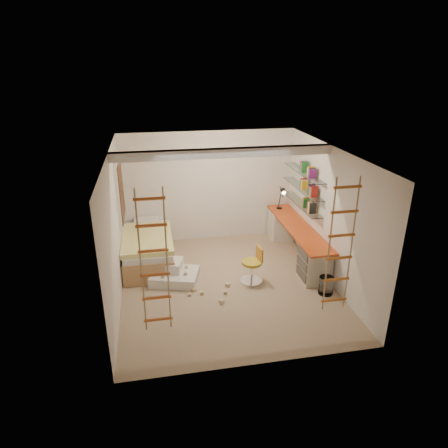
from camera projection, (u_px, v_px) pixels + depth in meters
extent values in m
plane|color=tan|center=(227.00, 284.00, 7.78)|extent=(4.50, 4.50, 0.00)
cube|color=white|center=(224.00, 153.00, 7.10)|extent=(4.00, 0.18, 0.16)
cube|color=white|center=(119.00, 191.00, 8.22)|extent=(0.06, 1.15, 1.35)
cube|color=#4C2D1E|center=(121.00, 191.00, 8.22)|extent=(0.02, 1.00, 1.20)
cylinder|color=white|center=(326.00, 285.00, 7.41)|extent=(0.27, 0.27, 0.34)
cube|color=#D24B18|center=(298.00, 227.00, 8.56)|extent=(0.55, 2.80, 0.04)
cube|color=beige|center=(281.00, 224.00, 9.70)|extent=(0.52, 0.55, 0.71)
cube|color=beige|center=(315.00, 264.00, 7.79)|extent=(0.52, 0.55, 0.71)
cube|color=#4C4742|center=(303.00, 254.00, 7.65)|extent=(0.02, 0.50, 0.18)
cube|color=#4C4742|center=(302.00, 264.00, 7.73)|extent=(0.02, 0.50, 0.18)
cube|color=#4C4742|center=(301.00, 274.00, 7.81)|extent=(0.02, 0.50, 0.18)
cube|color=white|center=(301.00, 204.00, 8.69)|extent=(0.25, 1.80, 0.01)
cube|color=white|center=(302.00, 188.00, 8.56)|extent=(0.25, 1.80, 0.01)
cube|color=white|center=(304.00, 172.00, 8.43)|extent=(0.25, 1.80, 0.01)
cube|color=#AD7F51|center=(148.00, 252.00, 8.56)|extent=(1.00, 2.00, 0.45)
cube|color=white|center=(147.00, 240.00, 8.45)|extent=(0.95, 1.95, 0.12)
cube|color=yellow|center=(147.00, 239.00, 8.27)|extent=(1.02, 1.60, 0.10)
cube|color=white|center=(147.00, 221.00, 9.13)|extent=(0.55, 0.35, 0.12)
cylinder|color=black|center=(279.00, 208.00, 9.58)|extent=(0.14, 0.14, 0.02)
cylinder|color=black|center=(280.00, 200.00, 9.51)|extent=(0.02, 0.15, 0.36)
cylinder|color=black|center=(282.00, 192.00, 9.32)|extent=(0.02, 0.27, 0.20)
cone|color=black|center=(283.00, 191.00, 9.19)|extent=(0.12, 0.14, 0.15)
cylinder|color=#FFEABF|center=(284.00, 193.00, 9.17)|extent=(0.08, 0.04, 0.08)
cylinder|color=gold|center=(252.00, 263.00, 7.70)|extent=(0.43, 0.43, 0.05)
cube|color=orange|center=(260.00, 254.00, 7.68)|extent=(0.07, 0.29, 0.27)
cylinder|color=silver|center=(252.00, 271.00, 7.77)|extent=(0.05, 0.05, 0.38)
cylinder|color=silver|center=(251.00, 281.00, 7.85)|extent=(0.49, 0.49, 0.05)
cube|color=silver|center=(175.00, 277.00, 7.86)|extent=(1.05, 0.92, 0.20)
cube|color=silver|center=(168.00, 265.00, 7.89)|extent=(0.65, 0.58, 0.20)
cube|color=#CCB284|center=(168.00, 259.00, 7.83)|extent=(0.10, 0.10, 0.08)
cube|color=#CCB284|center=(167.00, 255.00, 7.80)|extent=(0.09, 0.09, 0.07)
cube|color=#CCB284|center=(167.00, 251.00, 7.77)|extent=(0.07, 0.07, 0.12)
cube|color=#CCB284|center=(185.00, 273.00, 7.71)|extent=(0.06, 0.06, 0.06)
cube|color=#CCB284|center=(186.00, 267.00, 7.96)|extent=(0.06, 0.06, 0.06)
cube|color=#CCB284|center=(163.00, 276.00, 7.61)|extent=(0.06, 0.06, 0.06)
cube|color=#CCB284|center=(225.00, 292.00, 7.45)|extent=(0.07, 0.07, 0.07)
cube|color=#CCB284|center=(228.00, 285.00, 7.68)|extent=(0.07, 0.07, 0.07)
cube|color=#CCB284|center=(190.00, 294.00, 7.38)|extent=(0.07, 0.07, 0.07)
cube|color=#CCB284|center=(202.00, 293.00, 7.43)|extent=(0.07, 0.07, 0.07)
cube|color=#CCB284|center=(222.00, 302.00, 7.15)|extent=(0.07, 0.07, 0.07)
cube|color=#CCB284|center=(194.00, 290.00, 7.52)|extent=(0.07, 0.07, 0.07)
cube|color=#262626|center=(301.00, 199.00, 8.65)|extent=(0.14, 0.46, 0.22)
cube|color=yellow|center=(303.00, 183.00, 8.52)|extent=(0.14, 0.70, 0.22)
cube|color=white|center=(304.00, 167.00, 8.38)|extent=(0.14, 0.70, 0.22)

